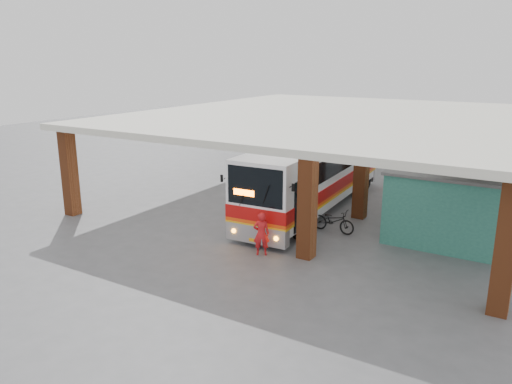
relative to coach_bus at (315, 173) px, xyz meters
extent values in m
plane|color=#515154|center=(-0.46, -3.23, -1.92)|extent=(90.00, 90.00, 0.00)
cube|color=brown|center=(2.54, -6.23, 0.26)|extent=(0.60, 0.60, 4.35)
cube|color=brown|center=(2.54, -0.23, 0.26)|extent=(0.60, 0.60, 4.35)
cube|color=brown|center=(2.54, 5.77, 0.26)|extent=(0.60, 0.60, 4.35)
cube|color=brown|center=(-9.96, -7.23, 0.26)|extent=(0.60, 0.60, 4.35)
cube|color=brown|center=(-9.96, 13.77, 0.26)|extent=(0.60, 0.60, 4.35)
cube|color=brown|center=(9.54, -7.23, 0.26)|extent=(0.60, 0.60, 4.35)
cube|color=silver|center=(0.04, 3.27, 2.58)|extent=(21.00, 23.00, 0.30)
cube|color=#29675A|center=(7.04, 0.77, -0.42)|extent=(5.00, 8.00, 3.00)
cube|color=#525252|center=(7.04, 0.77, 1.13)|extent=(5.20, 8.20, 0.12)
cube|color=#143730|center=(4.52, -0.73, -0.87)|extent=(0.08, 0.95, 2.10)
cube|color=black|center=(4.52, 2.27, -0.12)|extent=(0.08, 1.20, 1.00)
cube|color=black|center=(4.49, 2.27, -0.12)|extent=(0.04, 1.30, 1.10)
cube|color=white|center=(0.00, 0.04, 0.16)|extent=(3.43, 13.27, 3.07)
cube|color=white|center=(0.06, -1.06, 1.81)|extent=(1.49, 3.35, 0.27)
cube|color=#939399|center=(0.34, -6.33, -1.31)|extent=(2.78, 0.58, 0.77)
cube|color=#B30D0C|center=(0.00, 0.04, -0.44)|extent=(3.47, 13.27, 0.55)
cube|color=#ED480D|center=(0.00, 0.04, -0.78)|extent=(3.47, 13.27, 0.14)
cube|color=#F2A814|center=(0.00, 0.04, -0.91)|extent=(3.47, 13.27, 0.11)
cube|color=black|center=(0.34, -6.48, 0.73)|extent=(2.49, 0.23, 1.59)
cube|color=black|center=(-1.42, 0.84, 0.71)|extent=(0.57, 9.84, 0.99)
cube|color=black|center=(1.33, 0.98, 0.71)|extent=(0.57, 9.84, 0.99)
cube|color=#FF5905|center=(-0.15, -6.57, 0.44)|extent=(0.93, 0.10, 0.24)
sphere|color=orange|center=(-0.64, -6.61, -1.28)|extent=(0.20, 0.20, 0.20)
sphere|color=orange|center=(1.33, -6.50, -1.28)|extent=(0.20, 0.20, 0.20)
cube|color=#F2A814|center=(0.35, -6.56, -1.53)|extent=(0.49, 0.06, 0.13)
cylinder|color=black|center=(-0.95, -4.62, -1.37)|extent=(0.41, 1.11, 1.09)
cylinder|color=black|center=(1.43, -4.49, -1.37)|extent=(0.41, 1.11, 1.09)
cylinder|color=black|center=(-1.39, 3.80, -1.37)|extent=(0.41, 1.11, 1.09)
cylinder|color=black|center=(0.98, 3.93, -1.37)|extent=(0.41, 1.11, 1.09)
cylinder|color=black|center=(-1.47, 5.22, -1.37)|extent=(0.41, 1.11, 1.09)
cylinder|color=black|center=(0.91, 5.35, -1.37)|extent=(0.41, 1.11, 1.09)
imported|color=black|center=(2.28, -2.89, -1.38)|extent=(2.08, 0.84, 1.07)
imported|color=red|center=(0.89, -6.92, -1.03)|extent=(0.77, 0.71, 1.77)
cube|color=red|center=(4.54, 2.11, -1.67)|extent=(0.50, 0.50, 0.06)
cube|color=red|center=(4.73, 2.08, -1.38)|extent=(0.11, 0.45, 0.65)
cylinder|color=black|center=(4.33, 1.95, -1.81)|extent=(0.03, 0.03, 0.22)
cylinder|color=black|center=(4.70, 1.90, -1.81)|extent=(0.03, 0.03, 0.22)
cylinder|color=black|center=(4.38, 2.31, -1.81)|extent=(0.03, 0.03, 0.22)
cylinder|color=black|center=(4.74, 2.26, -1.81)|extent=(0.03, 0.03, 0.22)
camera|label=1|loc=(10.41, -22.95, 5.69)|focal=35.00mm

